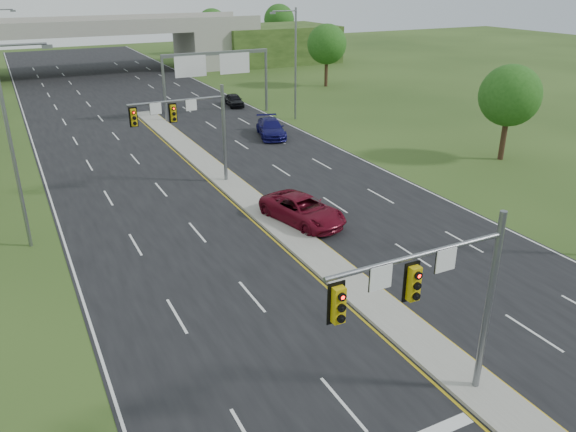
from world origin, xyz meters
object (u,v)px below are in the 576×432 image
(overpass, at_px, (94,50))
(car_far_b, at_px, (271,128))
(sign_gantry, at_px, (215,66))
(car_far_a, at_px, (303,210))
(car_far_c, at_px, (234,100))
(signal_mast_far, at_px, (192,121))
(signal_mast_near, at_px, (442,292))

(overpass, bearing_deg, car_far_b, -79.69)
(sign_gantry, distance_m, car_far_a, 29.69)
(overpass, xyz_separation_m, car_far_c, (10.18, -31.16, -2.85))
(car_far_b, bearing_deg, signal_mast_far, -121.04)
(sign_gantry, distance_m, overpass, 35.75)
(car_far_a, bearing_deg, sign_gantry, 66.28)
(signal_mast_near, bearing_deg, overpass, 88.38)
(signal_mast_far, bearing_deg, car_far_a, -67.10)
(signal_mast_near, height_order, signal_mast_far, same)
(car_far_a, bearing_deg, car_far_c, 61.63)
(signal_mast_near, height_order, sign_gantry, signal_mast_near)
(signal_mast_near, xyz_separation_m, signal_mast_far, (0.00, 25.00, 0.00))
(overpass, height_order, car_far_a, overpass)
(signal_mast_near, relative_size, car_far_b, 1.28)
(sign_gantry, height_order, car_far_b, sign_gantry)
(sign_gantry, bearing_deg, overpass, 100.79)
(car_far_a, distance_m, car_far_b, 19.94)
(signal_mast_far, xyz_separation_m, car_far_a, (3.76, -8.91, -3.89))
(car_far_a, height_order, car_far_c, car_far_a)
(signal_mast_far, bearing_deg, sign_gantry, 65.89)
(signal_mast_near, relative_size, sign_gantry, 0.60)
(overpass, distance_m, car_far_b, 46.03)
(signal_mast_near, xyz_separation_m, overpass, (2.26, 80.07, -1.17))
(car_far_c, bearing_deg, car_far_b, -90.26)
(sign_gantry, relative_size, car_far_a, 1.98)
(car_far_b, distance_m, car_far_c, 14.18)
(signal_mast_near, relative_size, car_far_a, 1.20)
(signal_mast_near, relative_size, overpass, 0.09)
(signal_mast_far, height_order, overpass, overpass)
(signal_mast_far, distance_m, sign_gantry, 21.91)
(car_far_b, xyz_separation_m, car_far_c, (1.96, 14.04, -0.11))
(sign_gantry, xyz_separation_m, car_far_a, (-5.18, -28.90, -4.41))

